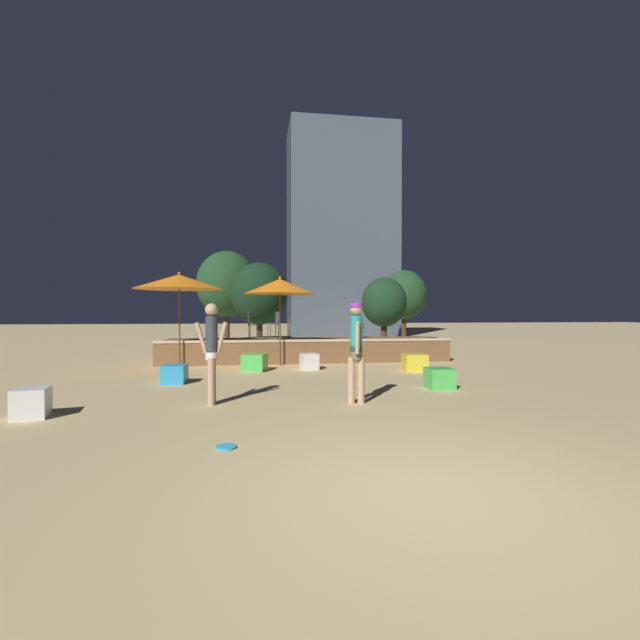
{
  "coord_description": "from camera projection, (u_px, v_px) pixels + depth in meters",
  "views": [
    {
      "loc": [
        -1.6,
        -3.75,
        1.69
      ],
      "look_at": [
        0.0,
        6.97,
        1.49
      ],
      "focal_mm": 24.0,
      "sensor_mm": 36.0,
      "label": 1
    }
  ],
  "objects": [
    {
      "name": "cube_seat_2",
      "position": [
        415.0,
        362.0,
        12.23
      ],
      "size": [
        0.68,
        0.68,
        0.49
      ],
      "rotation": [
        0.0,
        0.0,
        -0.09
      ],
      "color": "yellow",
      "rests_on": "ground"
    },
    {
      "name": "bistro_chair_0",
      "position": [
        251.0,
        322.0,
        14.55
      ],
      "size": [
        0.4,
        0.4,
        0.9
      ],
      "rotation": [
        0.0,
        0.0,
        1.47
      ],
      "color": "#2D3338",
      "rests_on": "wooden_deck"
    },
    {
      "name": "cube_seat_5",
      "position": [
        440.0,
        378.0,
        9.46
      ],
      "size": [
        0.57,
        0.57,
        0.45
      ],
      "rotation": [
        0.0,
        0.0,
        -0.02
      ],
      "color": "#4CC651",
      "rests_on": "ground"
    },
    {
      "name": "cube_seat_0",
      "position": [
        31.0,
        403.0,
        6.82
      ],
      "size": [
        0.57,
        0.57,
        0.48
      ],
      "rotation": [
        0.0,
        0.0,
        0.19
      ],
      "color": "white",
      "rests_on": "ground"
    },
    {
      "name": "background_tree_0",
      "position": [
        259.0,
        294.0,
        19.75
      ],
      "size": [
        2.61,
        2.61,
        3.98
      ],
      "color": "#3D2B1C",
      "rests_on": "ground"
    },
    {
      "name": "background_tree_2",
      "position": [
        227.0,
        284.0,
        24.25
      ],
      "size": [
        3.41,
        3.41,
        5.16
      ],
      "color": "#3D2B1C",
      "rests_on": "ground"
    },
    {
      "name": "distant_building",
      "position": [
        341.0,
        233.0,
        29.38
      ],
      "size": [
        7.24,
        3.98,
        14.25
      ],
      "color": "#4C5666",
      "rests_on": "ground"
    },
    {
      "name": "cube_seat_3",
      "position": [
        255.0,
        362.0,
        12.27
      ],
      "size": [
        0.77,
        0.77,
        0.49
      ],
      "rotation": [
        0.0,
        0.0,
        -0.28
      ],
      "color": "#4CC651",
      "rests_on": "ground"
    },
    {
      "name": "cube_seat_4",
      "position": [
        175.0,
        374.0,
        10.13
      ],
      "size": [
        0.56,
        0.56,
        0.44
      ],
      "rotation": [
        0.0,
        0.0,
        -0.07
      ],
      "color": "#2D9EDB",
      "rests_on": "ground"
    },
    {
      "name": "background_tree_3",
      "position": [
        404.0,
        295.0,
        24.57
      ],
      "size": [
        2.57,
        2.57,
        4.11
      ],
      "color": "#3D2B1C",
      "rests_on": "ground"
    },
    {
      "name": "wooden_deck",
      "position": [
        305.0,
        349.0,
        15.18
      ],
      "size": [
        9.72,
        2.69,
        0.8
      ],
      "color": "brown",
      "rests_on": "ground"
    },
    {
      "name": "cube_seat_1",
      "position": [
        309.0,
        362.0,
        12.56
      ],
      "size": [
        0.55,
        0.55,
        0.47
      ],
      "rotation": [
        0.0,
        0.0,
        0.13
      ],
      "color": "white",
      "rests_on": "ground"
    },
    {
      "name": "background_tree_1",
      "position": [
        384.0,
        302.0,
        19.46
      ],
      "size": [
        2.05,
        2.05,
        3.27
      ],
      "color": "#3D2B1C",
      "rests_on": "ground"
    },
    {
      "name": "bistro_chair_2",
      "position": [
        276.0,
        322.0,
        15.49
      ],
      "size": [
        0.43,
        0.43,
        0.9
      ],
      "rotation": [
        0.0,
        0.0,
        5.01
      ],
      "color": "#47474C",
      "rests_on": "wooden_deck"
    },
    {
      "name": "ground_plane",
      "position": [
        430.0,
        494.0,
        3.98
      ],
      "size": [
        120.0,
        120.0,
        0.0
      ],
      "primitive_type": "plane",
      "color": "tan"
    },
    {
      "name": "patio_umbrella_0",
      "position": [
        179.0,
        282.0,
        13.08
      ],
      "size": [
        2.7,
        2.7,
        2.92
      ],
      "color": "brown",
      "rests_on": "ground"
    },
    {
      "name": "person_1",
      "position": [
        356.0,
        345.0,
        7.88
      ],
      "size": [
        0.31,
        0.56,
        1.86
      ],
      "rotation": [
        0.0,
        0.0,
        3.03
      ],
      "color": "tan",
      "rests_on": "ground"
    },
    {
      "name": "bistro_chair_1",
      "position": [
        357.0,
        321.0,
        15.83
      ],
      "size": [
        0.48,
        0.48,
        0.9
      ],
      "rotation": [
        0.0,
        0.0,
        2.43
      ],
      "color": "#1E4C47",
      "rests_on": "wooden_deck"
    },
    {
      "name": "frisbee_disc",
      "position": [
        226.0,
        447.0,
        5.3
      ],
      "size": [
        0.25,
        0.25,
        0.03
      ],
      "color": "#33B2D8",
      "rests_on": "ground"
    },
    {
      "name": "person_0",
      "position": [
        212.0,
        348.0,
        7.81
      ],
      "size": [
        0.6,
        0.31,
        1.85
      ],
      "rotation": [
        0.0,
        0.0,
        1.56
      ],
      "color": "tan",
      "rests_on": "ground"
    },
    {
      "name": "patio_umbrella_1",
      "position": [
        280.0,
        286.0,
        13.48
      ],
      "size": [
        2.27,
        2.27,
        2.82
      ],
      "color": "brown",
      "rests_on": "ground"
    }
  ]
}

